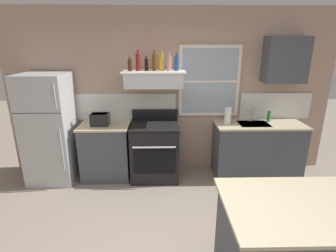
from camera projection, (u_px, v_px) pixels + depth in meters
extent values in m
cube|color=tan|center=(170.00, 93.00, 4.36)|extent=(5.40, 0.06, 2.70)
cube|color=silver|center=(101.00, 107.00, 4.36)|extent=(2.50, 0.02, 0.44)
cube|color=silver|center=(275.00, 106.00, 4.42)|extent=(1.20, 0.02, 0.44)
cube|color=white|center=(209.00, 81.00, 4.26)|extent=(1.00, 0.04, 1.15)
cube|color=#9EADBC|center=(209.00, 81.00, 4.25)|extent=(0.90, 0.01, 1.05)
cube|color=white|center=(210.00, 82.00, 4.24)|extent=(0.90, 0.02, 0.04)
cube|color=#B7BABC|center=(50.00, 129.00, 4.09)|extent=(0.70, 0.68, 1.72)
cube|color=#333333|center=(36.00, 113.00, 3.66)|extent=(0.69, 0.00, 0.01)
cylinder|color=#A5A8AD|center=(62.00, 149.00, 3.81)|extent=(0.02, 0.02, 0.66)
cylinder|color=#A5A8AD|center=(55.00, 96.00, 3.56)|extent=(0.02, 0.02, 0.36)
cube|color=#474C56|center=(107.00, 151.00, 4.30)|extent=(0.76, 0.60, 0.88)
cube|color=#C6B793|center=(105.00, 125.00, 4.16)|extent=(0.79, 0.63, 0.03)
cube|color=black|center=(100.00, 119.00, 4.09)|extent=(0.28, 0.20, 0.19)
cube|color=black|center=(100.00, 114.00, 4.06)|extent=(0.24, 0.16, 0.01)
cube|color=black|center=(91.00, 117.00, 4.07)|extent=(0.02, 0.03, 0.02)
cube|color=black|center=(155.00, 152.00, 4.28)|extent=(0.76, 0.64, 0.87)
cube|color=black|center=(155.00, 126.00, 4.14)|extent=(0.76, 0.64, 0.04)
cube|color=black|center=(155.00, 115.00, 4.38)|extent=(0.76, 0.06, 0.18)
cube|color=black|center=(154.00, 162.00, 3.97)|extent=(0.65, 0.01, 0.40)
cylinder|color=silver|center=(154.00, 147.00, 3.86)|extent=(0.65, 0.03, 0.03)
cube|color=silver|center=(154.00, 80.00, 4.02)|extent=(0.88, 0.48, 0.22)
cube|color=#262628|center=(154.00, 87.00, 3.83)|extent=(0.75, 0.02, 0.04)
cube|color=white|center=(154.00, 72.00, 3.98)|extent=(0.96, 0.52, 0.02)
cylinder|color=#381E0F|center=(130.00, 65.00, 3.89)|extent=(0.06, 0.06, 0.17)
cylinder|color=#381E0F|center=(130.00, 58.00, 3.85)|extent=(0.03, 0.03, 0.04)
cylinder|color=maroon|center=(138.00, 63.00, 3.92)|extent=(0.07, 0.07, 0.25)
cylinder|color=maroon|center=(138.00, 52.00, 3.87)|extent=(0.03, 0.03, 0.06)
cylinder|color=black|center=(146.00, 65.00, 3.96)|extent=(0.06, 0.06, 0.18)
cylinder|color=black|center=(146.00, 57.00, 3.93)|extent=(0.02, 0.02, 0.04)
cylinder|color=brown|center=(154.00, 62.00, 3.99)|extent=(0.07, 0.07, 0.25)
cylinder|color=brown|center=(154.00, 52.00, 3.95)|extent=(0.03, 0.03, 0.06)
cylinder|color=#B29333|center=(161.00, 63.00, 3.93)|extent=(0.08, 0.08, 0.24)
cylinder|color=#B29333|center=(161.00, 53.00, 3.88)|extent=(0.03, 0.03, 0.06)
cylinder|color=#C67F84|center=(169.00, 63.00, 3.92)|extent=(0.07, 0.07, 0.23)
cylinder|color=#C67F84|center=(169.00, 54.00, 3.88)|extent=(0.03, 0.03, 0.06)
cylinder|color=#1E478C|center=(177.00, 64.00, 3.96)|extent=(0.07, 0.07, 0.21)
cylinder|color=#1E478C|center=(177.00, 55.00, 3.92)|extent=(0.03, 0.03, 0.05)
cube|color=#474C56|center=(257.00, 150.00, 4.35)|extent=(1.40, 0.60, 0.88)
cube|color=#C6B793|center=(259.00, 124.00, 4.21)|extent=(1.43, 0.63, 0.03)
cube|color=#B7BABC|center=(254.00, 124.00, 4.19)|extent=(0.48, 0.36, 0.01)
cylinder|color=silver|center=(252.00, 113.00, 4.28)|extent=(0.03, 0.03, 0.28)
cylinder|color=silver|center=(254.00, 107.00, 4.17)|extent=(0.02, 0.16, 0.02)
cylinder|color=white|center=(228.00, 115.00, 4.16)|extent=(0.11, 0.11, 0.27)
cylinder|color=#268C3F|center=(269.00, 116.00, 4.28)|extent=(0.06, 0.06, 0.18)
cube|color=#474C56|center=(302.00, 251.00, 2.24)|extent=(1.32, 0.82, 0.88)
cube|color=#C6B793|center=(310.00, 206.00, 2.10)|extent=(1.40, 0.90, 0.03)
cube|color=#474C56|center=(285.00, 60.00, 4.05)|extent=(0.64, 0.32, 0.70)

